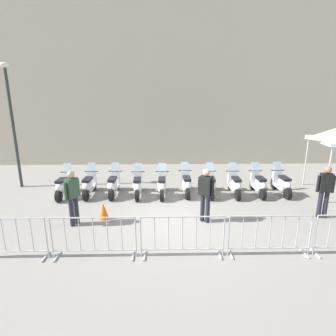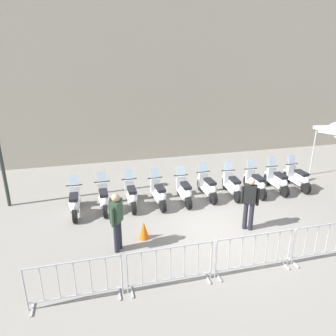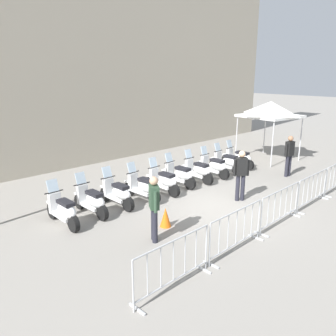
{
  "view_description": "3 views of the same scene",
  "coord_description": "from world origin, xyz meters",
  "views": [
    {
      "loc": [
        0.7,
        -7.8,
        3.75
      ],
      "look_at": [
        -0.53,
        1.72,
        1.28
      ],
      "focal_mm": 28.28,
      "sensor_mm": 36.0,
      "label": 1
    },
    {
      "loc": [
        -2.5,
        -8.41,
        5.18
      ],
      "look_at": [
        -1.4,
        2.48,
        1.25
      ],
      "focal_mm": 33.72,
      "sensor_mm": 36.0,
      "label": 2
    },
    {
      "loc": [
        -7.5,
        -7.36,
        4.11
      ],
      "look_at": [
        -1.02,
        1.58,
        1.1
      ],
      "focal_mm": 36.22,
      "sensor_mm": 36.0,
      "label": 3
    }
  ],
  "objects": [
    {
      "name": "motorcycle_0",
      "position": [
        -4.68,
        1.54,
        0.45
      ],
      "size": [
        0.61,
        1.72,
        1.24
      ],
      "color": "black",
      "rests_on": "ground"
    },
    {
      "name": "ground_plane",
      "position": [
        0.0,
        0.0,
        0.0
      ],
      "size": [
        120.0,
        120.0,
        0.0
      ],
      "primitive_type": "plane",
      "color": "gray"
    },
    {
      "name": "barrier_segment_3",
      "position": [
        2.43,
        -1.66,
        0.52
      ],
      "size": [
        2.04,
        0.72,
        1.07
      ],
      "color": "#B2B5B7",
      "rests_on": "ground"
    },
    {
      "name": "motorcycle_3",
      "position": [
        -1.78,
        1.98,
        0.45
      ],
      "size": [
        0.67,
        1.71,
        1.24
      ],
      "color": "black",
      "rests_on": "ground"
    },
    {
      "name": "officer_mid_plaza",
      "position": [
        -3.12,
        -0.72,
        0.98
      ],
      "size": [
        0.35,
        0.51,
        1.73
      ],
      "color": "#23232D",
      "rests_on": "ground"
    },
    {
      "name": "motorcycle_2",
      "position": [
        -2.77,
        1.94,
        0.45
      ],
      "size": [
        0.62,
        1.72,
        1.24
      ],
      "color": "black",
      "rests_on": "ground"
    },
    {
      "name": "motorcycle_1",
      "position": [
        -3.73,
        1.79,
        0.45
      ],
      "size": [
        0.63,
        1.72,
        1.24
      ],
      "color": "black",
      "rests_on": "ground"
    },
    {
      "name": "motorcycle_7",
      "position": [
        2.07,
        2.59,
        0.45
      ],
      "size": [
        0.6,
        1.72,
        1.24
      ],
      "color": "black",
      "rests_on": "ground"
    },
    {
      "name": "building_facade",
      "position": [
        -1.33,
        8.77,
        7.29
      ],
      "size": [
        28.04,
        6.58,
        14.57
      ],
      "primitive_type": "cube",
      "rotation": [
        0.0,
        0.0,
        0.15
      ],
      "color": "#B2A893",
      "rests_on": "ground"
    },
    {
      "name": "traffic_cone",
      "position": [
        -2.39,
        -0.19,
        0.28
      ],
      "size": [
        0.32,
        0.32,
        0.55
      ],
      "primitive_type": "cone",
      "color": "orange",
      "rests_on": "ground"
    },
    {
      "name": "barrier_segment_1",
      "position": [
        -1.82,
        -2.31,
        0.52
      ],
      "size": [
        2.04,
        0.72,
        1.07
      ],
      "color": "#B2B5B7",
      "rests_on": "ground"
    },
    {
      "name": "barrier_segment_2",
      "position": [
        0.3,
        -1.99,
        0.52
      ],
      "size": [
        2.04,
        0.72,
        1.07
      ],
      "color": "#B2B5B7",
      "rests_on": "ground"
    },
    {
      "name": "motorcycle_5",
      "position": [
        0.13,
        2.43,
        0.45
      ],
      "size": [
        0.66,
        1.72,
        1.24
      ],
      "color": "black",
      "rests_on": "ground"
    },
    {
      "name": "barrier_segment_0",
      "position": [
        -3.94,
        -2.63,
        0.52
      ],
      "size": [
        2.04,
        0.72,
        1.07
      ],
      "color": "#B2B5B7",
      "rests_on": "ground"
    },
    {
      "name": "motorcycle_4",
      "position": [
        -0.82,
        2.14,
        0.45
      ],
      "size": [
        0.61,
        1.72,
        1.24
      ],
      "color": "black",
      "rests_on": "ground"
    },
    {
      "name": "motorcycle_6",
      "position": [
        1.1,
        2.47,
        0.45
      ],
      "size": [
        0.56,
        1.73,
        1.24
      ],
      "color": "black",
      "rests_on": "ground"
    },
    {
      "name": "motorcycle_8",
      "position": [
        3.04,
        2.76,
        0.45
      ],
      "size": [
        0.61,
        1.72,
        1.24
      ],
      "color": "black",
      "rests_on": "ground"
    },
    {
      "name": "motorcycle_9",
      "position": [
        4.0,
        2.96,
        0.45
      ],
      "size": [
        0.63,
        1.72,
        1.24
      ],
      "color": "black",
      "rests_on": "ground"
    },
    {
      "name": "officer_by_barriers",
      "position": [
        0.87,
        0.02,
        0.98
      ],
      "size": [
        0.5,
        0.36,
        1.73
      ],
      "color": "#23232D",
      "rests_on": "ground"
    }
  ]
}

